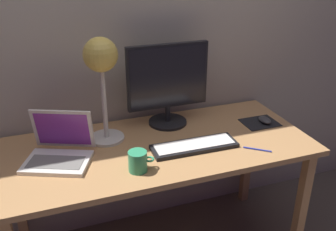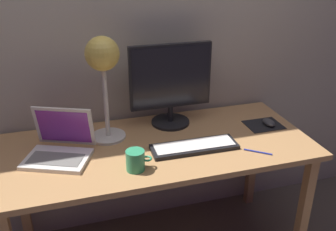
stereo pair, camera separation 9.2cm
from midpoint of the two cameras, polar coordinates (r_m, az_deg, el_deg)
name	(u,v)px [view 2 (the right image)]	position (r m, az deg, el deg)	size (l,w,h in m)	color
back_wall	(138,20)	(2.12, -3.36, 14.24)	(4.80, 0.06, 2.60)	#B2A893
desk	(158,157)	(1.98, -0.20, -6.40)	(1.60, 0.70, 0.74)	tan
monitor	(171,82)	(2.06, 1.67, 5.09)	(0.46, 0.22, 0.46)	black
keyboard_main	(194,146)	(1.90, 5.41, -4.74)	(0.44, 0.15, 0.03)	black
laptop	(60,143)	(1.88, -14.72, -4.13)	(0.37, 0.35, 0.23)	silver
desk_lamp	(103,64)	(1.87, -8.49, 7.80)	(0.18, 0.18, 0.55)	beige
mousepad	(264,125)	(2.22, 15.50, -1.39)	(0.20, 0.16, 0.00)	black
mouse	(269,122)	(2.21, 16.24, -1.03)	(0.06, 0.10, 0.03)	#38383A
coffee_mug	(136,160)	(1.71, -3.41, -6.85)	(0.12, 0.09, 0.10)	#339966
pen	(258,152)	(1.93, 14.89, -5.39)	(0.01, 0.01, 0.14)	#2633A5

